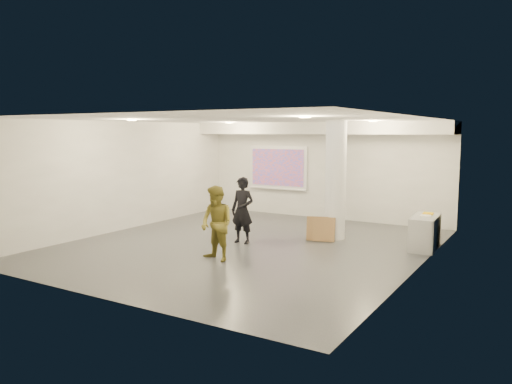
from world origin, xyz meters
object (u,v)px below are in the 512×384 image
Objects in this scene: column at (336,180)px; projection_screen at (278,168)px; credenza at (425,232)px; man at (217,224)px; woman at (242,210)px.

column is 1.43× the size of projection_screen.
projection_screen is 6.03m from credenza.
projection_screen is 1.59× the size of credenza.
column is at bearing 81.57° from man.
credenza is 0.83× the size of man.
credenza is at bearing 1.69° from column.
column is at bearing -40.56° from projection_screen.
column reaches higher than projection_screen.
column is 4.08m from projection_screen.
woman is at bearing -160.58° from credenza.
woman reaches higher than man.
man is at bearing -76.69° from woman.
column is 2.49m from woman.
credenza is at bearing 21.91° from woman.
man is (-3.51, -3.41, 0.41)m from credenza.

